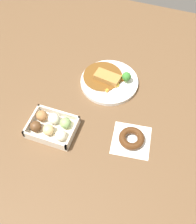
% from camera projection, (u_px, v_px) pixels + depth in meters
% --- Properties ---
extents(ground_plane, '(1.60, 1.60, 0.00)m').
position_uv_depth(ground_plane, '(90.00, 108.00, 1.11)').
color(ground_plane, brown).
extents(curry_plate, '(0.25, 0.25, 0.07)m').
position_uv_depth(curry_plate, '(109.00, 81.00, 1.18)').
color(curry_plate, white).
rests_on(curry_plate, ground_plane).
extents(donut_box, '(0.18, 0.14, 0.06)m').
position_uv_depth(donut_box, '(52.00, 126.00, 1.03)').
color(donut_box, beige).
rests_on(donut_box, ground_plane).
extents(chocolate_ring_donut, '(0.16, 0.16, 0.03)m').
position_uv_depth(chocolate_ring_donut, '(132.00, 139.00, 1.01)').
color(chocolate_ring_donut, white).
rests_on(chocolate_ring_donut, ground_plane).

